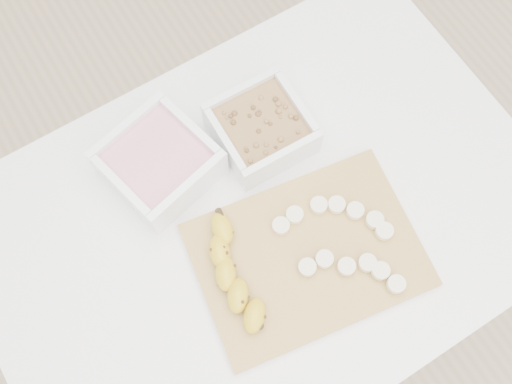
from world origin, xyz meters
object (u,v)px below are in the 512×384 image
bowl_yogurt (159,162)px  banana (235,275)px  table (264,232)px  cutting_board (307,255)px  bowl_granola (261,128)px

bowl_yogurt → banana: (0.01, -0.24, -0.01)m
table → cutting_board: bearing=-76.0°
bowl_granola → cutting_board: size_ratio=0.43×
bowl_yogurt → cutting_board: 0.30m
cutting_board → bowl_granola: bearing=77.5°
table → bowl_granola: 0.20m
bowl_granola → banana: (-0.18, -0.20, -0.01)m
cutting_board → banana: (-0.13, 0.03, 0.02)m
bowl_yogurt → cutting_board: size_ratio=0.55×
table → bowl_yogurt: (-0.11, 0.17, 0.14)m
cutting_board → banana: 0.13m
table → cutting_board: 0.14m
bowl_granola → banana: 0.27m
bowl_granola → table: bearing=-119.3°
bowl_granola → banana: bearing=-131.1°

